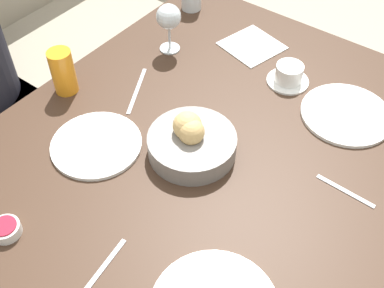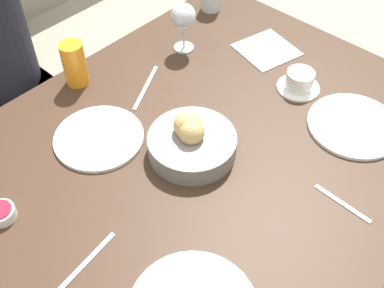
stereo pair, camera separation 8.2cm
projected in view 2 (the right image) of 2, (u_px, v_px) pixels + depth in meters
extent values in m
plane|color=#A89E89|center=(203.00, 279.00, 1.78)|extent=(10.00, 10.00, 0.00)
cube|color=#3D281C|center=(207.00, 150.00, 1.25)|extent=(1.30, 1.04, 0.03)
cube|color=#3D281C|center=(215.00, 75.00, 2.04)|extent=(0.06, 0.06, 0.70)
cube|color=#9E937F|center=(44.00, 80.00, 2.23)|extent=(1.89, 0.70, 0.43)
cube|color=#23232D|center=(8.00, 119.00, 2.06)|extent=(0.35, 0.48, 0.43)
cylinder|color=gray|center=(192.00, 145.00, 1.21)|extent=(0.22, 0.22, 0.05)
sphere|color=tan|center=(191.00, 132.00, 1.17)|extent=(0.07, 0.07, 0.07)
sphere|color=tan|center=(188.00, 125.00, 1.18)|extent=(0.07, 0.07, 0.07)
cylinder|color=white|center=(354.00, 125.00, 1.28)|extent=(0.25, 0.25, 0.01)
cylinder|color=white|center=(99.00, 138.00, 1.25)|extent=(0.23, 0.23, 0.01)
cylinder|color=orange|center=(74.00, 64.00, 1.37)|extent=(0.07, 0.07, 0.13)
cylinder|color=silver|center=(184.00, 47.00, 1.52)|extent=(0.06, 0.06, 0.00)
cylinder|color=silver|center=(184.00, 37.00, 1.50)|extent=(0.01, 0.01, 0.07)
sphere|color=silver|center=(183.00, 16.00, 1.44)|extent=(0.08, 0.08, 0.08)
cylinder|color=white|center=(298.00, 88.00, 1.39)|extent=(0.12, 0.12, 0.01)
cylinder|color=white|center=(300.00, 80.00, 1.37)|extent=(0.08, 0.08, 0.05)
cylinder|color=white|center=(1.00, 213.00, 1.08)|extent=(0.07, 0.07, 0.03)
cube|color=#B7B7BC|center=(146.00, 87.00, 1.40)|extent=(0.18, 0.10, 0.00)
cube|color=#B7B7BC|center=(82.00, 267.00, 1.01)|extent=(0.20, 0.04, 0.00)
cube|color=#B7B7BC|center=(342.00, 203.00, 1.12)|extent=(0.02, 0.15, 0.00)
cube|color=white|center=(267.00, 50.00, 1.52)|extent=(0.20, 0.20, 0.00)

